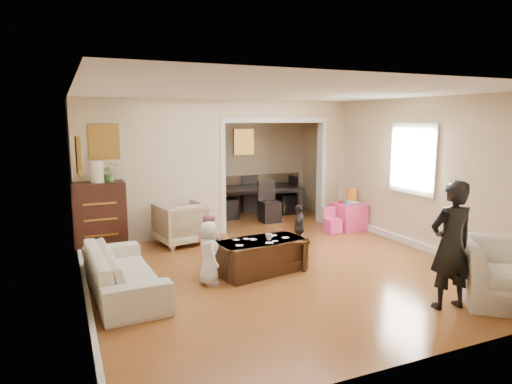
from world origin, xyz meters
name	(u,v)px	position (x,y,z in m)	size (l,w,h in m)	color
floor	(261,257)	(0.00, 0.00, 0.00)	(7.00, 7.00, 0.00)	#A7582B
partition_left	(152,171)	(-1.38, 1.80, 1.30)	(2.75, 0.18, 2.60)	#C9B093
partition_right	(331,163)	(2.48, 1.80, 1.30)	(0.55, 0.18, 2.60)	#C9B093
partition_header	(274,109)	(1.10, 1.80, 2.42)	(2.22, 0.18, 0.35)	#C9B093
window_pane	(413,159)	(2.73, -0.40, 1.55)	(0.03, 0.95, 1.10)	white
framed_art_partition	(104,142)	(-2.20, 1.70, 1.85)	(0.45, 0.03, 0.55)	brown
framed_art_sofa_wall	(78,155)	(-2.71, -0.60, 1.80)	(0.03, 0.55, 0.40)	brown
framed_art_alcove	(244,142)	(1.10, 3.44, 1.70)	(0.45, 0.03, 0.55)	brown
sofa	(123,271)	(-2.26, -0.68, 0.29)	(2.01, 0.79, 0.59)	silver
armchair_back	(181,223)	(-1.00, 1.31, 0.38)	(0.81, 0.83, 0.76)	tan
armchair_front	(512,273)	(2.04, -2.91, 0.38)	(1.16, 1.01, 0.75)	silver
dresser	(100,217)	(-2.36, 1.47, 0.59)	(0.86, 0.48, 1.18)	#34170F
table_lamp	(97,172)	(-2.36, 1.47, 1.36)	(0.22, 0.22, 0.36)	#FFF4CF
potted_plant	(110,172)	(-2.16, 1.47, 1.34)	(0.29, 0.25, 0.32)	#457333
coffee_table	(261,256)	(-0.29, -0.65, 0.24)	(1.29, 0.64, 0.48)	#341E10
coffee_cup	(269,237)	(-0.19, -0.70, 0.53)	(0.10, 0.10, 0.10)	beige
play_table	(349,216)	(2.42, 1.00, 0.27)	(0.55, 0.55, 0.53)	#E23B79
cereal_box	(352,195)	(2.54, 1.10, 0.68)	(0.20, 0.07, 0.30)	yellow
cyan_cup	(347,203)	(2.32, 0.95, 0.57)	(0.08, 0.08, 0.08)	#27ABC4
toy_block	(341,202)	(2.30, 1.12, 0.56)	(0.08, 0.06, 0.05)	#B41622
play_bowl	(355,203)	(2.47, 0.88, 0.56)	(0.21, 0.21, 0.05)	silver
dining_table	(258,202)	(1.23, 2.91, 0.34)	(1.94, 1.08, 0.68)	black
adult_person	(451,245)	(1.23, -2.71, 0.77)	(0.56, 0.37, 1.54)	black
child_kneel_a	(209,253)	(-1.14, -0.80, 0.43)	(0.43, 0.28, 0.87)	white
child_kneel_b	(209,243)	(-0.99, -0.35, 0.44)	(0.43, 0.34, 0.89)	pink
child_toddler	(299,227)	(0.76, 0.10, 0.40)	(0.47, 0.20, 0.80)	black
craft_papers	(261,240)	(-0.29, -0.64, 0.49)	(0.90, 0.47, 0.00)	white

